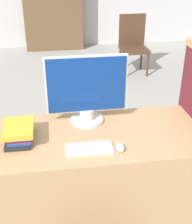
% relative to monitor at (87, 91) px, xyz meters
% --- Properties ---
extents(desk, '(1.48, 0.72, 0.73)m').
position_rel_monitor_xyz_m(desk, '(0.06, -0.21, -0.61)').
color(desk, tan).
rests_on(desk, ground_plane).
extents(monitor, '(0.59, 0.25, 0.51)m').
position_rel_monitor_xyz_m(monitor, '(0.00, 0.00, 0.00)').
color(monitor, silver).
rests_on(monitor, desk).
extents(keyboard, '(0.31, 0.14, 0.02)m').
position_rel_monitor_xyz_m(keyboard, '(-0.03, -0.39, -0.24)').
color(keyboard, white).
rests_on(keyboard, desk).
extents(mouse, '(0.05, 0.09, 0.04)m').
position_rel_monitor_xyz_m(mouse, '(0.17, -0.42, -0.23)').
color(mouse, white).
rests_on(mouse, desk).
extents(book_stack, '(0.20, 0.28, 0.11)m').
position_rel_monitor_xyz_m(book_stack, '(-0.48, -0.21, -0.18)').
color(book_stack, '#232328').
rests_on(book_stack, desk).
extents(far_chair, '(0.44, 0.44, 0.94)m').
position_rel_monitor_xyz_m(far_chair, '(1.13, 2.93, -0.47)').
color(far_chair, '#4C3323').
rests_on(far_chair, ground_plane).
extents(bookshelf_far, '(1.17, 0.32, 1.74)m').
position_rel_monitor_xyz_m(bookshelf_far, '(-0.14, 4.50, -0.11)').
color(bookshelf_far, brown).
rests_on(bookshelf_far, ground_plane).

